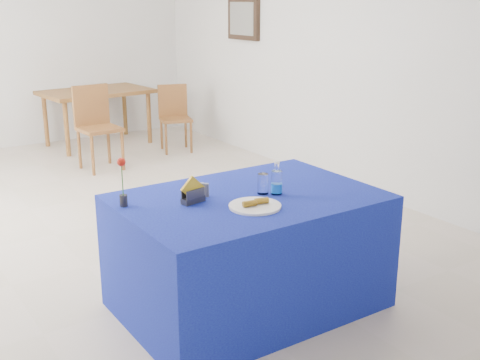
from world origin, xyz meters
name	(u,v)px	position (x,y,z in m)	size (l,w,h in m)	color
floor	(116,222)	(0.00, 0.00, 0.00)	(7.00, 7.00, 0.00)	beige
room_shell	(103,23)	(0.00, 0.00, 1.75)	(7.00, 7.00, 7.00)	silver
picture_frame	(244,19)	(2.47, 1.60, 1.70)	(0.06, 0.64, 0.52)	black
picture_art	(242,19)	(2.44, 1.60, 1.70)	(0.02, 0.52, 0.40)	#998C66
plate	(255,206)	(0.04, -2.14, 0.77)	(0.31, 0.31, 0.01)	white
drinking_glass	(263,184)	(0.23, -1.95, 0.82)	(0.07, 0.07, 0.13)	white
salt_shaker	(202,189)	(-0.11, -1.78, 0.80)	(0.03, 0.03, 0.09)	gray
pepper_shaker	(206,190)	(-0.10, -1.80, 0.80)	(0.03, 0.03, 0.09)	#5D5D62
blue_table	(248,252)	(0.13, -1.94, 0.38)	(1.60, 1.10, 0.76)	#0E1086
water_bottle	(277,183)	(0.30, -2.00, 0.83)	(0.07, 0.07, 0.21)	white
napkin_holder	(193,195)	(-0.22, -1.86, 0.81)	(0.16, 0.09, 0.17)	#323237
rose_vase	(123,183)	(-0.60, -1.69, 0.91)	(0.05, 0.05, 0.30)	#232328
oak_table	(96,96)	(0.98, 2.97, 0.68)	(1.48, 1.02, 0.76)	brown
chair_bg_left	(96,121)	(0.54, 1.84, 0.57)	(0.46, 0.46, 0.98)	brown
chair_bg_right	(174,113)	(1.72, 2.12, 0.50)	(0.48, 0.48, 0.86)	brown
banana_pieces	(256,202)	(0.04, -2.14, 0.79)	(0.18, 0.05, 0.04)	gold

